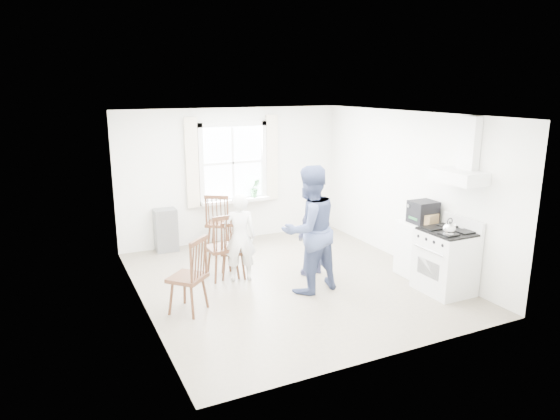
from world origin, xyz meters
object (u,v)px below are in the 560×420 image
(person_left, at_px, (240,238))
(gas_stove, at_px, (446,261))
(windsor_chair_a, at_px, (225,240))
(low_cabinet, at_px, (417,249))
(windsor_chair_c, at_px, (194,267))
(person_mid, at_px, (309,230))
(person_right, at_px, (314,231))
(stereo_stack, at_px, (423,212))
(windsor_chair_b, at_px, (233,244))

(person_left, bearing_deg, gas_stove, 161.74)
(gas_stove, distance_m, windsor_chair_a, 3.36)
(low_cabinet, bearing_deg, windsor_chair_c, 176.80)
(gas_stove, xyz_separation_m, person_mid, (-1.81, 0.91, 0.47))
(gas_stove, relative_size, person_mid, 0.59)
(low_cabinet, xyz_separation_m, person_right, (-1.48, 0.76, 0.28))
(person_left, bearing_deg, person_mid, 148.68)
(gas_stove, height_order, stereo_stack, stereo_stack)
(person_left, height_order, person_mid, person_mid)
(low_cabinet, height_order, person_left, person_left)
(windsor_chair_a, relative_size, windsor_chair_c, 1.02)
(windsor_chair_a, bearing_deg, windsor_chair_c, -128.88)
(windsor_chair_a, distance_m, person_left, 0.24)
(windsor_chair_b, xyz_separation_m, person_left, (0.08, -0.09, 0.12))
(person_left, distance_m, person_right, 1.21)
(stereo_stack, height_order, person_right, person_right)
(gas_stove, height_order, person_left, person_left)
(stereo_stack, relative_size, person_left, 0.29)
(gas_stove, distance_m, stereo_stack, 0.87)
(stereo_stack, height_order, windsor_chair_a, stereo_stack)
(gas_stove, relative_size, stereo_stack, 2.80)
(stereo_stack, relative_size, windsor_chair_a, 0.37)
(windsor_chair_a, distance_m, windsor_chair_b, 0.16)
(low_cabinet, bearing_deg, person_mid, 173.60)
(windsor_chair_a, relative_size, person_right, 0.74)
(windsor_chair_a, bearing_deg, stereo_stack, -22.70)
(windsor_chair_c, xyz_separation_m, person_mid, (1.74, 0.01, 0.30))
(low_cabinet, height_order, stereo_stack, stereo_stack)
(stereo_stack, height_order, windsor_chair_b, stereo_stack)
(gas_stove, bearing_deg, windsor_chair_c, 165.76)
(low_cabinet, distance_m, windsor_chair_c, 3.64)
(low_cabinet, height_order, windsor_chair_b, windsor_chair_b)
(windsor_chair_b, bearing_deg, person_left, -49.43)
(person_right, bearing_deg, windsor_chair_c, -14.57)
(windsor_chair_a, relative_size, person_left, 0.77)
(gas_stove, bearing_deg, person_mid, 153.33)
(windsor_chair_b, bearing_deg, stereo_stack, -23.54)
(windsor_chair_a, distance_m, person_mid, 1.39)
(person_right, bearing_deg, person_left, -42.56)
(gas_stove, xyz_separation_m, person_left, (-2.59, 1.74, 0.22))
(gas_stove, height_order, person_mid, person_mid)
(windsor_chair_b, distance_m, person_right, 1.32)
(low_cabinet, distance_m, person_left, 2.87)
(stereo_stack, bearing_deg, windsor_chair_c, 175.83)
(windsor_chair_b, height_order, windsor_chair_c, windsor_chair_c)
(stereo_stack, relative_size, person_mid, 0.21)
(person_left, bearing_deg, windsor_chair_c, 56.53)
(windsor_chair_c, relative_size, person_mid, 0.56)
(windsor_chair_a, xyz_separation_m, windsor_chair_b, (0.13, -0.01, -0.08))
(windsor_chair_b, bearing_deg, gas_stove, -34.51)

